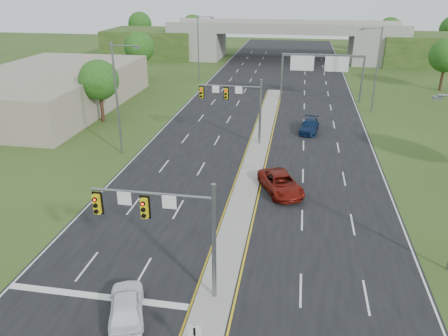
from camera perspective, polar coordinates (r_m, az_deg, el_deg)
ground at (r=25.25m, az=-1.24°, el=-16.62°), size 240.00×240.00×0.00m
road at (r=56.48m, az=5.62°, el=6.54°), size 24.00×160.00×0.02m
median at (r=45.12m, az=4.36°, el=2.33°), size 2.00×54.00×0.16m
lane_markings at (r=50.75m, az=4.37°, el=4.65°), size 23.72×160.00×0.01m
signal_mast_near at (r=22.94m, az=-6.98°, el=-6.90°), size 6.62×0.60×7.00m
signal_mast_far at (r=45.79m, az=1.94°, el=8.78°), size 6.62×0.60×7.00m
sign_gantry at (r=64.89m, az=12.59°, el=13.04°), size 11.58×0.44×6.67m
overpass at (r=99.86m, az=7.92°, el=15.82°), size 80.00×14.00×8.10m
lightpole_l_mid at (r=43.76m, az=-13.64°, el=9.32°), size 2.85×0.25×11.00m
lightpole_l_far at (r=76.61m, az=-3.24°, el=15.70°), size 2.85×0.25×11.00m
lightpole_r_far at (r=60.58m, az=19.20°, el=12.46°), size 2.85×0.25×11.00m
tree_l_near at (r=55.58m, az=-16.03°, el=10.98°), size 4.80×4.80×7.60m
tree_l_mid at (r=79.76m, az=-11.02°, el=15.19°), size 5.20×5.20×8.12m
tree_r_mid at (r=77.96m, az=27.05°, el=12.97°), size 5.20×5.20×8.12m
tree_back_a at (r=120.92m, az=-10.93°, el=18.00°), size 6.00×6.00×8.85m
tree_back_b at (r=116.85m, az=-4.13°, el=18.00°), size 5.60×5.60×8.32m
tree_back_c at (r=115.26m, az=20.83°, el=16.56°), size 5.60×5.60×8.32m
commercial_building at (r=65.17m, az=-21.98°, el=9.50°), size 18.00×30.00×5.00m
car_white at (r=24.15m, az=-12.65°, el=-17.12°), size 3.11×4.66×1.48m
car_far_a at (r=36.35m, az=7.43°, el=-1.99°), size 4.56×6.08×1.53m
car_far_b at (r=51.62m, az=11.09°, el=5.39°), size 2.51×4.93×1.37m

